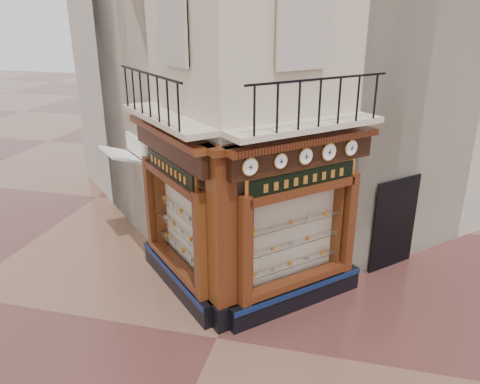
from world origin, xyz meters
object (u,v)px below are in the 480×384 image
(signboard_left, at_px, (170,168))
(signboard_right, at_px, (303,179))
(clock_d, at_px, (329,152))
(clock_e, at_px, (351,148))
(awning, at_px, (128,241))
(clock_c, at_px, (305,156))
(clock_b, at_px, (280,161))
(corner_pilaster, at_px, (222,243))
(clock_a, at_px, (250,167))

(signboard_left, xyz_separation_m, signboard_right, (2.92, 0.00, 0.00))
(clock_d, relative_size, signboard_right, 0.19)
(signboard_left, bearing_deg, clock_e, -124.12)
(awning, bearing_deg, clock_c, -157.51)
(clock_c, relative_size, signboard_left, 0.18)
(clock_b, relative_size, awning, 0.23)
(clock_b, height_order, clock_d, clock_d)
(awning, xyz_separation_m, signboard_right, (5.24, -2.06, 3.10))
(clock_c, distance_m, clock_e, 1.21)
(signboard_right, bearing_deg, clock_d, -11.64)
(signboard_left, height_order, signboard_right, signboard_right)
(clock_e, distance_m, signboard_right, 1.26)
(corner_pilaster, bearing_deg, signboard_left, 100.25)
(clock_a, relative_size, awning, 0.27)
(corner_pilaster, xyz_separation_m, clock_c, (1.49, 0.89, 1.67))
(clock_d, distance_m, signboard_left, 3.43)
(clock_a, xyz_separation_m, signboard_right, (0.89, 1.05, -0.52))
(clock_b, bearing_deg, signboard_right, 9.28)
(clock_d, xyz_separation_m, signboard_left, (-3.38, -0.30, -0.52))
(awning, height_order, signboard_left, signboard_left)
(clock_e, bearing_deg, signboard_right, 174.49)
(signboard_left, bearing_deg, clock_b, -147.44)
(clock_c, distance_m, signboard_right, 0.54)
(signboard_right, bearing_deg, awning, 113.55)
(clock_c, xyz_separation_m, clock_e, (0.86, 0.86, 0.00))
(corner_pilaster, height_order, clock_c, corner_pilaster)
(corner_pilaster, xyz_separation_m, awning, (-3.78, 3.07, -1.95))
(clock_b, xyz_separation_m, signboard_left, (-2.52, 0.56, -0.52))
(clock_b, distance_m, signboard_right, 0.86)
(clock_a, xyz_separation_m, clock_c, (0.92, 0.92, 0.00))
(corner_pilaster, height_order, clock_e, corner_pilaster)
(clock_c, height_order, awning, clock_c)
(clock_d, bearing_deg, clock_a, -180.00)
(corner_pilaster, relative_size, clock_d, 10.50)
(clock_a, relative_size, signboard_left, 0.19)
(corner_pilaster, relative_size, clock_b, 12.69)
(clock_d, height_order, awning, clock_d)
(clock_a, height_order, clock_c, clock_a)
(clock_b, relative_size, clock_c, 0.90)
(corner_pilaster, distance_m, awning, 5.25)
(corner_pilaster, distance_m, signboard_left, 2.12)
(clock_d, distance_m, clock_e, 0.61)
(clock_c, height_order, clock_e, clock_e)
(corner_pilaster, height_order, awning, corner_pilaster)
(corner_pilaster, distance_m, clock_a, 1.77)
(clock_a, bearing_deg, clock_c, 0.00)
(clock_b, xyz_separation_m, awning, (-4.84, 2.61, -3.62))
(awning, bearing_deg, clock_e, -147.21)
(clock_e, relative_size, signboard_right, 0.17)
(clock_e, height_order, signboard_left, clock_e)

